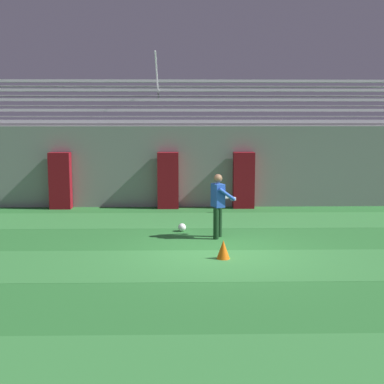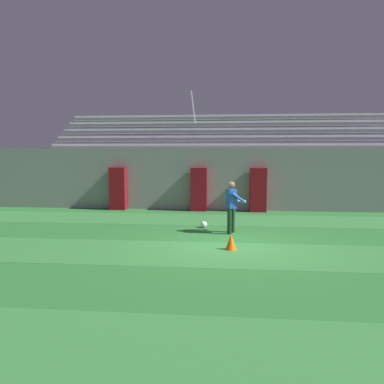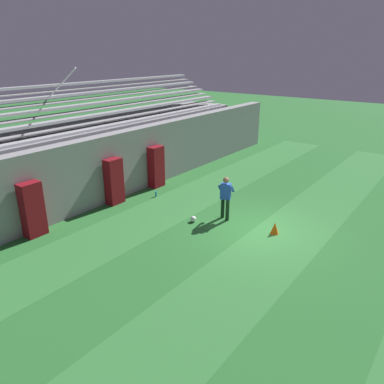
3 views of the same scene
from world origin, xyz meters
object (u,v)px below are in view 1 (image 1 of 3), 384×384
object	(u,v)px
padding_pillar_gate_right	(244,180)
padding_pillar_far_left	(60,181)
padding_pillar_gate_left	(168,180)
water_bottle	(215,209)
soccer_ball	(182,227)
traffic_cone	(223,250)
goalkeeper	(218,202)

from	to	relation	value
padding_pillar_gate_right	padding_pillar_far_left	distance (m)	6.26
padding_pillar_gate_left	water_bottle	size ratio (longest dim) A/B	8.00
water_bottle	soccer_ball	bearing A→B (deg)	-110.91
padding_pillar_gate_left	padding_pillar_gate_right	world-z (taller)	same
soccer_ball	water_bottle	xyz separation A→B (m)	(1.09, 2.85, 0.01)
padding_pillar_far_left	padding_pillar_gate_left	bearing A→B (deg)	0.00
soccer_ball	traffic_cone	xyz separation A→B (m)	(0.91, -2.86, 0.10)
padding_pillar_gate_left	goalkeeper	distance (m)	4.74
soccer_ball	padding_pillar_far_left	bearing A→B (deg)	138.00
water_bottle	padding_pillar_gate_right	bearing A→B (deg)	40.20
padding_pillar_gate_left	padding_pillar_far_left	bearing A→B (deg)	180.00
soccer_ball	water_bottle	world-z (taller)	water_bottle
padding_pillar_far_left	traffic_cone	xyz separation A→B (m)	(5.05, -6.58, -0.75)
soccer_ball	water_bottle	size ratio (longest dim) A/B	0.92
padding_pillar_gate_right	goalkeeper	size ratio (longest dim) A/B	1.15
goalkeeper	water_bottle	xyz separation A→B (m)	(0.15, 3.65, -0.83)
padding_pillar_far_left	goalkeeper	bearing A→B (deg)	-41.70
padding_pillar_gate_right	water_bottle	xyz separation A→B (m)	(-1.03, -0.87, -0.84)
padding_pillar_gate_left	padding_pillar_gate_right	bearing A→B (deg)	0.00
padding_pillar_gate_left	goalkeeper	world-z (taller)	padding_pillar_gate_left
soccer_ball	traffic_cone	distance (m)	3.00
goalkeeper	water_bottle	distance (m)	3.75
goalkeeper	soccer_ball	world-z (taller)	goalkeeper
padding_pillar_gate_left	padding_pillar_far_left	world-z (taller)	same
traffic_cone	padding_pillar_far_left	bearing A→B (deg)	127.48
padding_pillar_far_left	goalkeeper	distance (m)	6.80
padding_pillar_gate_right	padding_pillar_far_left	xyz separation A→B (m)	(-6.26, 0.00, 0.00)
padding_pillar_far_left	traffic_cone	world-z (taller)	padding_pillar_far_left
padding_pillar_gate_right	traffic_cone	bearing A→B (deg)	-100.39
padding_pillar_gate_left	traffic_cone	xyz separation A→B (m)	(1.38, -6.58, -0.75)
goalkeeper	traffic_cone	size ratio (longest dim) A/B	3.98
soccer_ball	padding_pillar_gate_right	bearing A→B (deg)	60.33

